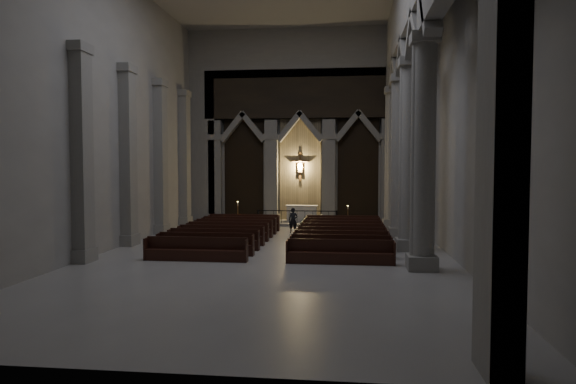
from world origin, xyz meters
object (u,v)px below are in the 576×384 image
Objects in this scene: candle_stand_right at (348,222)px; worshipper at (293,220)px; pews at (282,237)px; altar at (302,213)px; candle_stand_left at (238,219)px; altar_rail at (297,215)px.

candle_stand_right is 0.97× the size of worshipper.
candle_stand_right reaches higher than pews.
worshipper is (-0.09, -4.27, 0.02)m from altar.
pews is at bearing -87.75° from worshipper.
pews is at bearing -61.69° from candle_stand_left.
worshipper is at bearing 88.40° from pews.
altar is 1.07m from altar_rail.
altar_rail is 0.50× the size of pews.
candle_stand_left is 1.11× the size of worshipper.
pews is (-0.00, -6.99, -0.33)m from altar_rail.
altar reaches higher than pews.
worshipper reaches higher than candle_stand_right.
candle_stand_left is at bearing -170.28° from altar_rail.
altar_rail is 3.05m from candle_stand_right.
candle_stand_right is (2.80, -1.62, -0.30)m from altar.
altar_rail is at bearing 169.42° from candle_stand_right.
worshipper is at bearing -88.11° from altar_rail.
candle_stand_left reaches higher than worshipper.
altar is 4.00m from candle_stand_left.
candle_stand_right is (6.44, 0.03, -0.05)m from candle_stand_left.
candle_stand_left is 1.14× the size of candle_stand_right.
altar_rail is at bearing 95.74° from worshipper.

